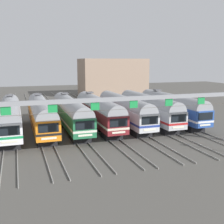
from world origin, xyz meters
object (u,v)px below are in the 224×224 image
Objects in this scene: commuter_train_white at (10,116)px; commuter_train_maroon at (98,111)px; commuter_train_stainless at (148,108)px; catenary_gantry at (134,106)px; commuter_train_orange at (41,114)px; commuter_train_green at (71,112)px; commuter_train_blue at (171,106)px; commuter_train_silver at (124,109)px.

commuter_train_white is 12.63m from commuter_train_maroon.
commuter_train_stainless is 0.59× the size of catenary_gantry.
commuter_train_orange is 8.42m from commuter_train_maroon.
catenary_gantry reaches higher than commuter_train_white.
commuter_train_green is 4.21m from commuter_train_maroon.
catenary_gantry reaches higher than commuter_train_orange.
commuter_train_blue is at bearing 0.06° from commuter_train_stainless.
commuter_train_silver is 0.59× the size of catenary_gantry.
commuter_train_green is (8.42, 0.00, 0.00)m from commuter_train_white.
catenary_gantry reaches higher than commuter_train_blue.
commuter_train_blue is 18.69m from catenary_gantry.
commuter_train_green is at bearing 180.00° from commuter_train_maroon.
commuter_train_blue is (4.21, 0.00, 0.00)m from commuter_train_stainless.
commuter_train_stainless is (16.84, -0.00, -0.00)m from commuter_train_orange.
commuter_train_green and commuter_train_blue have the same top height.
commuter_train_orange reaches higher than commuter_train_silver.
commuter_train_white is 1.00× the size of commuter_train_orange.
commuter_train_silver is 1.00× the size of commuter_train_stainless.
commuter_train_orange is at bearing 179.99° from commuter_train_stainless.
commuter_train_orange is 16.84m from commuter_train_stainless.
commuter_train_white is 1.00× the size of commuter_train_green.
commuter_train_blue is at bearing 0.00° from commuter_train_orange.
commuter_train_blue is at bearing 46.90° from catenary_gantry.
commuter_train_white and commuter_train_blue have the same top height.
catenary_gantry is (-4.21, -13.49, 2.76)m from commuter_train_silver.
catenary_gantry is (-8.42, -13.49, 2.76)m from commuter_train_stainless.
commuter_train_green is at bearing 179.97° from commuter_train_silver.
catenary_gantry is at bearing -90.00° from commuter_train_maroon.
commuter_train_green is at bearing 0.00° from commuter_train_white.
catenary_gantry reaches higher than commuter_train_silver.
commuter_train_silver is (12.63, -0.00, -0.00)m from commuter_train_orange.
commuter_train_maroon reaches higher than commuter_train_silver.
commuter_train_stainless is (12.63, -0.00, -0.00)m from commuter_train_green.
commuter_train_maroon is at bearing 180.00° from commuter_train_blue.
commuter_train_orange is 4.21m from commuter_train_green.
commuter_train_maroon is (4.21, 0.00, 0.00)m from commuter_train_green.
commuter_train_green is at bearing 179.98° from commuter_train_stainless.
commuter_train_maroon is 4.21m from commuter_train_silver.
commuter_train_maroon is 13.78m from catenary_gantry.
catenary_gantry is at bearing -72.68° from commuter_train_green.
commuter_train_stainless is at bearing -0.01° from commuter_train_white.
catenary_gantry is at bearing -46.90° from commuter_train_white.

